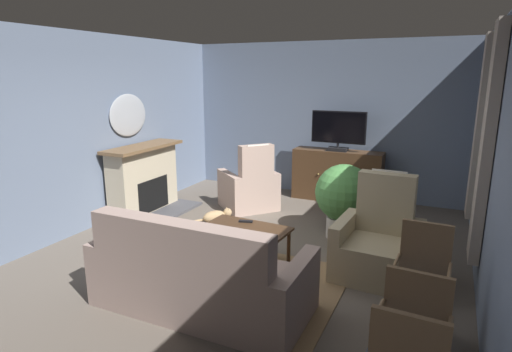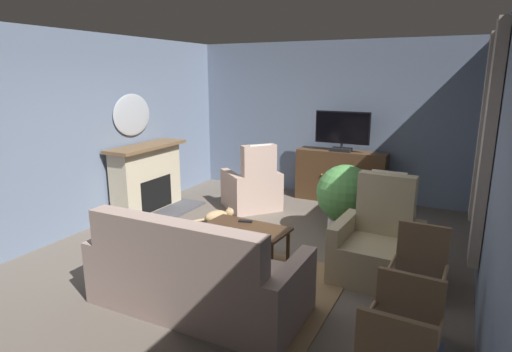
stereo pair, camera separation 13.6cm
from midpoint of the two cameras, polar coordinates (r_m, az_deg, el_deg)
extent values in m
cube|color=#665B51|center=(5.19, -1.61, -11.94)|extent=(5.70, 7.36, 0.04)
cube|color=slate|center=(7.91, 10.18, 7.50)|extent=(5.70, 0.10, 2.80)
cube|color=slate|center=(6.39, -22.83, 5.21)|extent=(0.10, 7.36, 2.80)
cube|color=slate|center=(4.22, 31.15, 0.42)|extent=(0.10, 7.36, 2.80)
cube|color=#B2A393|center=(4.66, 29.62, 3.45)|extent=(0.10, 0.44, 2.35)
cube|color=#B2A393|center=(6.15, 29.03, 5.59)|extent=(0.10, 0.44, 2.35)
cube|color=#8E704C|center=(4.76, -2.82, -14.09)|extent=(2.34, 1.81, 0.01)
cube|color=#4C4C51|center=(6.99, -11.39, -4.96)|extent=(0.50, 1.50, 0.04)
cube|color=beige|center=(7.09, -14.04, -0.52)|extent=(0.37, 1.30, 1.07)
cube|color=black|center=(7.05, -13.05, -2.34)|extent=(0.10, 0.73, 0.52)
cube|color=brown|center=(6.95, -14.06, 3.91)|extent=(0.49, 1.46, 0.05)
ellipsoid|color=#B2B7BF|center=(7.06, -15.92, 7.98)|extent=(0.06, 0.83, 0.67)
cube|color=#352315|center=(7.75, 11.79, -3.06)|extent=(1.51, 0.36, 0.06)
cube|color=#4C331E|center=(7.64, 11.94, -0.01)|extent=(1.57, 0.42, 0.91)
sphere|color=tan|center=(7.49, 9.43, 0.19)|extent=(0.03, 0.03, 0.03)
sphere|color=tan|center=(7.35, 13.63, -0.27)|extent=(0.03, 0.03, 0.03)
cube|color=black|center=(7.49, 12.02, 3.52)|extent=(0.34, 0.20, 0.06)
cylinder|color=black|center=(7.48, 12.05, 4.04)|extent=(0.04, 0.04, 0.08)
cube|color=black|center=(7.43, 12.17, 6.45)|extent=(0.95, 0.05, 0.55)
cube|color=black|center=(7.41, 12.11, 6.43)|extent=(0.91, 0.01, 0.51)
cube|color=#422B19|center=(5.05, -0.61, -7.08)|extent=(1.05, 0.58, 0.03)
cylinder|color=#422B19|center=(5.11, 5.12, -9.59)|extent=(0.04, 0.04, 0.42)
cylinder|color=#422B19|center=(5.53, -3.63, -7.72)|extent=(0.04, 0.04, 0.42)
cylinder|color=#422B19|center=(4.77, 2.94, -11.35)|extent=(0.04, 0.04, 0.42)
cylinder|color=#422B19|center=(5.21, -6.21, -9.16)|extent=(0.04, 0.04, 0.42)
cube|color=black|center=(5.20, -0.69, -6.15)|extent=(0.18, 0.09, 0.02)
cube|color=#A3897F|center=(4.27, -6.80, -14.59)|extent=(1.78, 0.93, 0.41)
cube|color=#A3897F|center=(3.79, -10.07, -10.21)|extent=(1.78, 0.20, 0.58)
cube|color=#A3897F|center=(4.78, -16.73, -10.47)|extent=(0.15, 0.93, 0.63)
cube|color=#A3897F|center=(3.83, 5.82, -16.23)|extent=(0.15, 0.93, 0.63)
cube|color=#B2A899|center=(4.22, -12.03, -10.26)|extent=(0.37, 0.16, 0.36)
cube|color=tan|center=(4.94, 16.70, -10.89)|extent=(0.68, 0.84, 0.43)
cube|color=tan|center=(5.04, 17.95, -3.63)|extent=(0.64, 0.21, 0.70)
cube|color=tan|center=(4.85, 21.24, -10.47)|extent=(0.17, 0.81, 0.63)
cube|color=tan|center=(4.99, 12.46, -9.14)|extent=(0.17, 0.81, 0.63)
cube|color=white|center=(5.04, 18.33, -0.70)|extent=(0.39, 0.04, 0.24)
cube|color=#BC9E8E|center=(7.14, -0.11, -2.61)|extent=(0.98, 0.95, 0.44)
cube|color=#BC9E8E|center=(6.72, 0.95, 1.31)|extent=(0.50, 0.54, 0.69)
cube|color=#BC9E8E|center=(6.99, -2.70, -2.14)|extent=(0.70, 0.63, 0.64)
cube|color=#BC9E8E|center=(7.25, 2.40, -1.55)|extent=(0.70, 0.63, 0.64)
cube|color=white|center=(6.61, 1.21, 3.28)|extent=(0.25, 0.29, 0.24)
cube|color=#93704C|center=(3.17, 21.23, -16.23)|extent=(0.44, 0.07, 0.48)
cylinder|color=#93704C|center=(3.00, 24.90, -18.92)|extent=(0.05, 0.34, 0.03)
cylinder|color=#93704C|center=(3.05, 16.32, -17.58)|extent=(0.05, 0.34, 0.03)
cube|color=#42567A|center=(3.86, 21.73, -14.75)|extent=(0.47, 0.51, 0.08)
cube|color=#93704C|center=(3.95, 22.52, -9.78)|extent=(0.42, 0.06, 0.55)
cylinder|color=#93704C|center=(3.82, 17.83, -19.00)|extent=(0.04, 0.04, 0.41)
cylinder|color=#93704C|center=(3.78, 24.06, -19.89)|extent=(0.04, 0.04, 0.41)
cylinder|color=#93704C|center=(4.18, 19.05, -16.01)|extent=(0.04, 0.04, 0.41)
cylinder|color=#93704C|center=(4.15, 24.64, -16.78)|extent=(0.04, 0.04, 0.41)
cylinder|color=#93704C|center=(3.75, 25.23, -12.19)|extent=(0.05, 0.39, 0.03)
cylinder|color=#93704C|center=(3.78, 18.86, -11.35)|extent=(0.05, 0.39, 0.03)
cylinder|color=beige|center=(6.00, 12.40, -6.87)|extent=(0.44, 0.44, 0.30)
sphere|color=#4C8E47|center=(5.85, 12.65, -2.30)|extent=(0.78, 0.78, 0.78)
ellipsoid|color=tan|center=(6.52, -4.81, -5.45)|extent=(0.36, 0.40, 0.18)
sphere|color=tan|center=(6.60, -3.01, -4.93)|extent=(0.14, 0.14, 0.14)
cone|color=tan|center=(6.61, -3.15, -4.32)|extent=(0.04, 0.04, 0.04)
cone|color=tan|center=(6.55, -2.88, -4.49)|extent=(0.04, 0.04, 0.04)
cylinder|color=tan|center=(6.47, -7.25, -6.01)|extent=(0.16, 0.20, 0.04)
camera|label=1|loc=(0.07, -89.25, 0.18)|focal=29.49mm
camera|label=2|loc=(0.07, 90.75, -0.18)|focal=29.49mm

